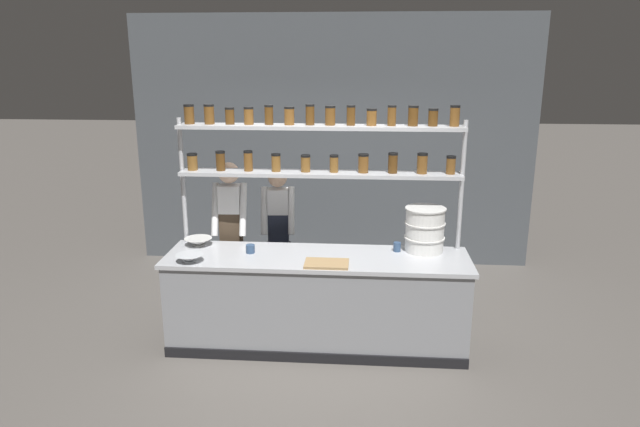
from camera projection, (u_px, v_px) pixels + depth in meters
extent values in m
plane|color=#5B5651|center=(317.00, 344.00, 5.65)|extent=(40.00, 40.00, 0.00)
cube|color=#4C5156|center=(332.00, 143.00, 7.57)|extent=(5.29, 0.12, 3.29)
cube|color=gray|center=(317.00, 303.00, 5.53)|extent=(2.83, 0.72, 0.88)
cube|color=#B7BABF|center=(317.00, 258.00, 5.41)|extent=(2.89, 0.76, 0.04)
cube|color=black|center=(314.00, 358.00, 5.28)|extent=(2.83, 0.03, 0.10)
cylinder|color=#B7BABF|center=(186.00, 226.00, 5.78)|extent=(0.04, 0.04, 2.18)
cylinder|color=#B7BABF|center=(459.00, 232.00, 5.57)|extent=(0.04, 0.04, 2.18)
cube|color=#B7BABF|center=(320.00, 174.00, 5.53)|extent=(2.73, 0.28, 0.04)
cylinder|color=brown|center=(192.00, 163.00, 5.60)|extent=(0.10, 0.10, 0.15)
cylinder|color=black|center=(192.00, 154.00, 5.57)|extent=(0.10, 0.10, 0.02)
cylinder|color=#513314|center=(221.00, 162.00, 5.57)|extent=(0.09, 0.09, 0.17)
cylinder|color=black|center=(220.00, 152.00, 5.55)|extent=(0.09, 0.09, 0.02)
cylinder|color=brown|center=(248.00, 162.00, 5.55)|extent=(0.09, 0.09, 0.18)
cylinder|color=black|center=(248.00, 152.00, 5.52)|extent=(0.09, 0.09, 0.02)
cylinder|color=brown|center=(276.00, 164.00, 5.53)|extent=(0.09, 0.09, 0.15)
cylinder|color=black|center=(276.00, 155.00, 5.51)|extent=(0.09, 0.09, 0.02)
cylinder|color=brown|center=(306.00, 164.00, 5.51)|extent=(0.09, 0.09, 0.15)
cylinder|color=black|center=(306.00, 156.00, 5.49)|extent=(0.09, 0.09, 0.02)
cylinder|color=brown|center=(334.00, 165.00, 5.49)|extent=(0.08, 0.08, 0.15)
cylinder|color=black|center=(334.00, 156.00, 5.47)|extent=(0.09, 0.09, 0.02)
cylinder|color=brown|center=(363.00, 164.00, 5.47)|extent=(0.10, 0.10, 0.16)
cylinder|color=black|center=(364.00, 155.00, 5.44)|extent=(0.10, 0.10, 0.02)
cylinder|color=#513314|center=(393.00, 164.00, 5.44)|extent=(0.09, 0.09, 0.18)
cylinder|color=black|center=(393.00, 154.00, 5.42)|extent=(0.09, 0.09, 0.02)
cylinder|color=brown|center=(422.00, 164.00, 5.42)|extent=(0.10, 0.10, 0.18)
cylinder|color=black|center=(423.00, 154.00, 5.40)|extent=(0.10, 0.10, 0.02)
cylinder|color=brown|center=(451.00, 166.00, 5.41)|extent=(0.09, 0.09, 0.15)
cylinder|color=black|center=(451.00, 157.00, 5.38)|extent=(0.09, 0.09, 0.02)
cube|color=#B7BABF|center=(320.00, 127.00, 5.41)|extent=(2.73, 0.28, 0.04)
cylinder|color=brown|center=(189.00, 115.00, 5.47)|extent=(0.10, 0.10, 0.17)
cylinder|color=black|center=(189.00, 105.00, 5.45)|extent=(0.10, 0.10, 0.02)
cylinder|color=brown|center=(209.00, 115.00, 5.46)|extent=(0.10, 0.10, 0.17)
cylinder|color=black|center=(209.00, 105.00, 5.43)|extent=(0.10, 0.10, 0.02)
cylinder|color=#513314|center=(230.00, 117.00, 5.45)|extent=(0.09, 0.09, 0.14)
cylinder|color=black|center=(229.00, 108.00, 5.43)|extent=(0.09, 0.09, 0.02)
cylinder|color=brown|center=(249.00, 117.00, 5.43)|extent=(0.09, 0.09, 0.15)
cylinder|color=black|center=(249.00, 108.00, 5.41)|extent=(0.09, 0.09, 0.02)
cylinder|color=#513314|center=(269.00, 116.00, 5.42)|extent=(0.08, 0.08, 0.17)
cylinder|color=black|center=(269.00, 106.00, 5.39)|extent=(0.08, 0.08, 0.02)
cylinder|color=brown|center=(289.00, 117.00, 5.40)|extent=(0.10, 0.10, 0.15)
cylinder|color=black|center=(289.00, 108.00, 5.38)|extent=(0.10, 0.10, 0.02)
cylinder|color=#513314|center=(310.00, 116.00, 5.38)|extent=(0.08, 0.08, 0.18)
cylinder|color=black|center=(310.00, 105.00, 5.36)|extent=(0.09, 0.09, 0.02)
cylinder|color=brown|center=(330.00, 117.00, 5.37)|extent=(0.10, 0.10, 0.16)
cylinder|color=black|center=(330.00, 107.00, 5.35)|extent=(0.10, 0.10, 0.02)
cylinder|color=#513314|center=(351.00, 116.00, 5.36)|extent=(0.08, 0.08, 0.17)
cylinder|color=black|center=(351.00, 106.00, 5.33)|extent=(0.08, 0.08, 0.02)
cylinder|color=brown|center=(372.00, 118.00, 5.35)|extent=(0.09, 0.09, 0.14)
cylinder|color=black|center=(372.00, 109.00, 5.32)|extent=(0.10, 0.10, 0.02)
cylinder|color=brown|center=(392.00, 117.00, 5.33)|extent=(0.08, 0.08, 0.17)
cylinder|color=black|center=(392.00, 106.00, 5.30)|extent=(0.08, 0.08, 0.02)
cylinder|color=#513314|center=(413.00, 117.00, 5.31)|extent=(0.09, 0.09, 0.17)
cylinder|color=black|center=(414.00, 106.00, 5.29)|extent=(0.10, 0.10, 0.02)
cylinder|color=#513314|center=(433.00, 118.00, 5.30)|extent=(0.09, 0.09, 0.14)
cylinder|color=black|center=(433.00, 109.00, 5.28)|extent=(0.09, 0.09, 0.02)
cylinder|color=brown|center=(455.00, 117.00, 5.28)|extent=(0.09, 0.09, 0.17)
cylinder|color=black|center=(455.00, 106.00, 5.26)|extent=(0.09, 0.09, 0.02)
cylinder|color=black|center=(226.00, 280.00, 6.15)|extent=(0.11, 0.11, 0.82)
cylinder|color=black|center=(241.00, 281.00, 6.15)|extent=(0.11, 0.11, 0.82)
cube|color=#473828|center=(231.00, 228.00, 6.00)|extent=(0.23, 0.18, 0.36)
cube|color=white|center=(230.00, 199.00, 5.91)|extent=(0.23, 0.19, 0.29)
sphere|color=beige|center=(229.00, 173.00, 5.84)|extent=(0.22, 0.22, 0.22)
cylinder|color=white|center=(215.00, 209.00, 5.88)|extent=(0.08, 0.25, 0.54)
cylinder|color=white|center=(243.00, 210.00, 5.87)|extent=(0.08, 0.25, 0.54)
cylinder|color=black|center=(272.00, 275.00, 6.38)|extent=(0.11, 0.11, 0.77)
cylinder|color=black|center=(287.00, 275.00, 6.39)|extent=(0.11, 0.11, 0.77)
cube|color=#232838|center=(279.00, 228.00, 6.24)|extent=(0.23, 0.19, 0.33)
cube|color=white|center=(278.00, 201.00, 6.16)|extent=(0.24, 0.20, 0.27)
sphere|color=tan|center=(278.00, 178.00, 6.09)|extent=(0.20, 0.20, 0.20)
cylinder|color=white|center=(264.00, 211.00, 6.12)|extent=(0.09, 0.25, 0.51)
cylinder|color=white|center=(291.00, 211.00, 6.13)|extent=(0.09, 0.25, 0.51)
cylinder|color=white|center=(424.00, 244.00, 5.53)|extent=(0.37, 0.37, 0.13)
cylinder|color=silver|center=(424.00, 237.00, 5.51)|extent=(0.39, 0.39, 0.01)
cylinder|color=white|center=(425.00, 230.00, 5.49)|extent=(0.37, 0.37, 0.13)
cylinder|color=silver|center=(425.00, 223.00, 5.47)|extent=(0.39, 0.39, 0.01)
cylinder|color=white|center=(425.00, 216.00, 5.45)|extent=(0.37, 0.37, 0.13)
cylinder|color=silver|center=(426.00, 208.00, 5.44)|extent=(0.39, 0.39, 0.01)
cube|color=#A88456|center=(327.00, 264.00, 5.17)|extent=(0.40, 0.26, 0.02)
cylinder|color=silver|center=(190.00, 261.00, 5.25)|extent=(0.12, 0.12, 0.01)
cone|color=silver|center=(190.00, 258.00, 5.24)|extent=(0.26, 0.26, 0.07)
cylinder|color=silver|center=(199.00, 245.00, 5.71)|extent=(0.12, 0.12, 0.01)
cone|color=silver|center=(198.00, 242.00, 5.70)|extent=(0.28, 0.28, 0.08)
cylinder|color=#334C70|center=(397.00, 247.00, 5.52)|extent=(0.07, 0.07, 0.09)
cylinder|color=#334C70|center=(250.00, 249.00, 5.48)|extent=(0.09, 0.09, 0.08)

